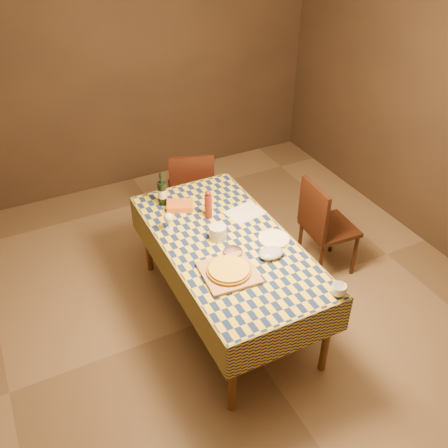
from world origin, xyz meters
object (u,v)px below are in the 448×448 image
object	(u,v)px
bowl	(233,253)
wine_bottle	(162,193)
cutting_board	(229,273)
chair_far	(191,188)
pizza	(229,270)
chair_right	(323,224)
white_plate	(274,239)
dining_table	(227,249)

from	to	relation	value
bowl	wine_bottle	size ratio (longest dim) A/B	0.48
cutting_board	chair_far	distance (m)	1.60
wine_bottle	chair_far	distance (m)	0.77
pizza	chair_right	xyz separation A→B (m)	(1.17, 0.47, -0.29)
wine_bottle	white_plate	bearing A→B (deg)	-55.49
chair_far	cutting_board	bearing A→B (deg)	-103.66
chair_right	bowl	bearing A→B (deg)	-164.06
dining_table	chair_right	world-z (taller)	chair_right
wine_bottle	chair_right	bearing A→B (deg)	-24.26
dining_table	chair_right	distance (m)	1.04
bowl	chair_right	distance (m)	1.13
cutting_board	chair_far	world-z (taller)	chair_far
chair_far	chair_right	bearing A→B (deg)	-53.06
chair_far	dining_table	bearing A→B (deg)	-100.26
bowl	white_plate	xyz separation A→B (m)	(0.37, 0.03, -0.02)
white_plate	chair_far	bearing A→B (deg)	94.90
cutting_board	pizza	bearing A→B (deg)	0.00
bowl	chair_right	size ratio (longest dim) A/B	0.15
dining_table	cutting_board	world-z (taller)	cutting_board
wine_bottle	cutting_board	bearing A→B (deg)	-85.00
wine_bottle	chair_right	size ratio (longest dim) A/B	0.31
cutting_board	bowl	xyz separation A→B (m)	(0.12, 0.17, 0.01)
chair_far	bowl	bearing A→B (deg)	-100.54
bowl	wine_bottle	bearing A→B (deg)	103.55
dining_table	wine_bottle	xyz separation A→B (m)	(-0.25, 0.70, 0.19)
chair_far	chair_right	world-z (taller)	same
chair_right	wine_bottle	bearing A→B (deg)	155.74
white_plate	pizza	bearing A→B (deg)	-157.84
dining_table	chair_right	bearing A→B (deg)	7.44
cutting_board	chair_far	bearing A→B (deg)	76.34
white_plate	bowl	bearing A→B (deg)	-175.49
dining_table	bowl	distance (m)	0.20
pizza	bowl	bearing A→B (deg)	54.96
bowl	chair_far	distance (m)	1.41
chair_far	chair_right	size ratio (longest dim) A/B	1.00
dining_table	bowl	world-z (taller)	bowl
cutting_board	wine_bottle	xyz separation A→B (m)	(-0.09, 1.04, 0.10)
cutting_board	chair_right	world-z (taller)	chair_right
bowl	chair_far	size ratio (longest dim) A/B	0.15
pizza	chair_far	bearing A→B (deg)	76.34
white_plate	wine_bottle	bearing A→B (deg)	124.51
bowl	wine_bottle	distance (m)	0.90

